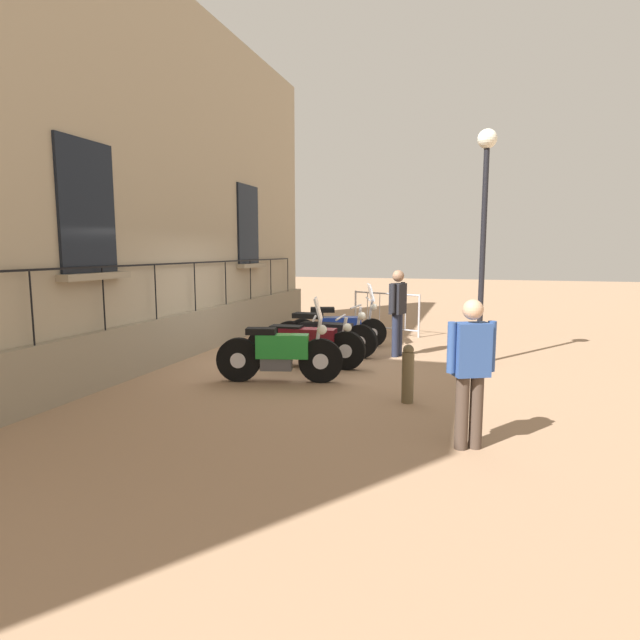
# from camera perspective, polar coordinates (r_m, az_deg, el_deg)

# --- Properties ---
(ground_plane) EXTENTS (60.00, 60.00, 0.00)m
(ground_plane) POSITION_cam_1_polar(r_m,az_deg,el_deg) (10.09, -2.46, -4.41)
(ground_plane) COLOR #9E7A5B
(building_facade) EXTENTS (0.82, 12.80, 7.01)m
(building_facade) POSITION_cam_1_polar(r_m,az_deg,el_deg) (11.06, -15.68, 13.96)
(building_facade) COLOR tan
(building_facade) RESTS_ON ground_plane
(motorcycle_green) EXTENTS (2.00, 0.73, 1.36)m
(motorcycle_green) POSITION_cam_1_polar(r_m,az_deg,el_deg) (8.39, -4.29, -3.68)
(motorcycle_green) COLOR black
(motorcycle_green) RESTS_ON ground_plane
(motorcycle_maroon) EXTENTS (2.20, 0.74, 0.95)m
(motorcycle_maroon) POSITION_cam_1_polar(r_m,az_deg,el_deg) (9.40, -1.61, -2.61)
(motorcycle_maroon) COLOR black
(motorcycle_maroon) RESTS_ON ground_plane
(motorcycle_black) EXTENTS (2.18, 0.71, 1.03)m
(motorcycle_black) POSITION_cam_1_polar(r_m,az_deg,el_deg) (10.45, 0.50, -1.62)
(motorcycle_black) COLOR black
(motorcycle_black) RESTS_ON ground_plane
(motorcycle_blue) EXTENTS (2.09, 0.94, 1.38)m
(motorcycle_blue) POSITION_cam_1_polar(r_m,az_deg,el_deg) (11.39, 2.03, -0.77)
(motorcycle_blue) COLOR black
(motorcycle_blue) RESTS_ON ground_plane
(lamppost) EXTENTS (0.34, 0.34, 4.23)m
(lamppost) POSITION_cam_1_polar(r_m,az_deg,el_deg) (10.01, 17.42, 9.47)
(lamppost) COLOR black
(lamppost) RESTS_ON ground_plane
(crowd_barrier) EXTENTS (1.78, 0.76, 1.05)m
(crowd_barrier) POSITION_cam_1_polar(r_m,az_deg,el_deg) (13.28, 7.20, 0.91)
(crowd_barrier) COLOR #B7B7BF
(crowd_barrier) RESTS_ON ground_plane
(bollard) EXTENTS (0.17, 0.17, 0.82)m
(bollard) POSITION_cam_1_polar(r_m,az_deg,el_deg) (7.35, 9.57, -5.78)
(bollard) COLOR brown
(bollard) RESTS_ON ground_plane
(pedestrian_standing) EXTENTS (0.32, 0.51, 1.72)m
(pedestrian_standing) POSITION_cam_1_polar(r_m,az_deg,el_deg) (10.43, 8.47, 1.33)
(pedestrian_standing) COLOR #23283D
(pedestrian_standing) RESTS_ON ground_plane
(pedestrian_walking) EXTENTS (0.49, 0.35, 1.60)m
(pedestrian_walking) POSITION_cam_1_polar(r_m,az_deg,el_deg) (5.72, 16.13, -4.85)
(pedestrian_walking) COLOR #47382D
(pedestrian_walking) RESTS_ON ground_plane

